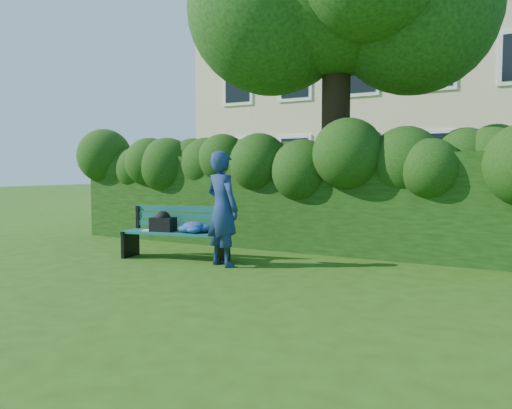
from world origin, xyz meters
The scene contains 5 objects.
ground centered at (0.00, 0.00, 0.00)m, with size 80.00×80.00×0.00m, color #2A4A0F.
apartment_building centered at (0.00, 13.99, 6.00)m, with size 16.00×8.08×12.00m.
hedge centered at (0.00, 2.20, 0.90)m, with size 10.00×1.00×1.80m.
park_bench centered at (-1.28, 0.18, 0.50)m, with size 1.92×0.89×0.89m.
man_reading centered at (-0.30, 0.04, 0.91)m, with size 0.66×0.43×1.81m, color navy.
Camera 1 is at (3.97, -6.55, 1.50)m, focal length 35.00 mm.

